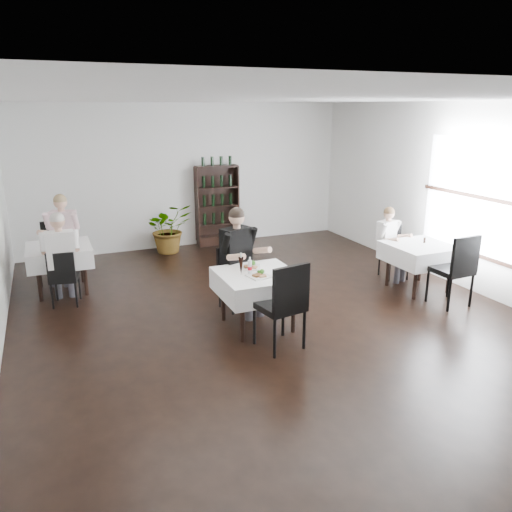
{
  "coord_description": "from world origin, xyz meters",
  "views": [
    {
      "loc": [
        -2.79,
        -5.82,
        2.9
      ],
      "look_at": [
        -0.24,
        0.2,
        0.95
      ],
      "focal_mm": 35.0,
      "sensor_mm": 36.0,
      "label": 1
    }
  ],
  "objects_px": {
    "main_table": "(257,283)",
    "diner_main": "(240,253)",
    "wine_shelf": "(217,206)",
    "potted_tree": "(169,228)"
  },
  "relations": [
    {
      "from": "wine_shelf",
      "to": "potted_tree",
      "type": "distance_m",
      "value": 1.21
    },
    {
      "from": "main_table",
      "to": "wine_shelf",
      "type": "bearing_deg",
      "value": 78.22
    },
    {
      "from": "wine_shelf",
      "to": "potted_tree",
      "type": "bearing_deg",
      "value": -168.85
    },
    {
      "from": "diner_main",
      "to": "wine_shelf",
      "type": "bearing_deg",
      "value": 76.15
    },
    {
      "from": "diner_main",
      "to": "potted_tree",
      "type": "bearing_deg",
      "value": 93.42
    },
    {
      "from": "potted_tree",
      "to": "wine_shelf",
      "type": "bearing_deg",
      "value": 11.15
    },
    {
      "from": "potted_tree",
      "to": "diner_main",
      "type": "relative_size",
      "value": 0.66
    },
    {
      "from": "main_table",
      "to": "diner_main",
      "type": "xyz_separation_m",
      "value": [
        -0.03,
        0.55,
        0.28
      ]
    },
    {
      "from": "main_table",
      "to": "diner_main",
      "type": "bearing_deg",
      "value": 92.8
    },
    {
      "from": "main_table",
      "to": "diner_main",
      "type": "height_order",
      "value": "diner_main"
    }
  ]
}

